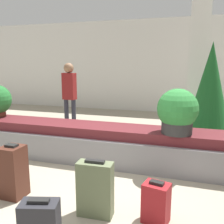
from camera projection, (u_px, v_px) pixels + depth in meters
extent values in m
plane|color=#9E937F|center=(76.00, 206.00, 3.02)|extent=(18.00, 18.00, 0.00)
cube|color=silver|center=(153.00, 66.00, 8.69)|extent=(18.00, 0.06, 3.20)
cube|color=gray|center=(112.00, 149.00, 4.36)|extent=(7.36, 0.78, 0.47)
cube|color=#5B1E23|center=(112.00, 131.00, 4.30)|extent=(7.06, 0.62, 0.17)
cube|color=silver|center=(198.00, 67.00, 6.18)|extent=(0.45, 0.45, 3.20)
cube|color=#5B6647|center=(95.00, 189.00, 2.79)|extent=(0.41, 0.20, 0.63)
cube|color=black|center=(95.00, 161.00, 2.72)|extent=(0.22, 0.07, 0.03)
cube|color=black|center=(39.00, 201.00, 2.12)|extent=(0.19, 0.11, 0.03)
cube|color=#472319|center=(14.00, 172.00, 3.18)|extent=(0.27, 0.28, 0.68)
cube|color=black|center=(12.00, 145.00, 3.12)|extent=(0.15, 0.10, 0.03)
cube|color=maroon|center=(156.00, 203.00, 2.68)|extent=(0.31, 0.26, 0.44)
cube|color=black|center=(157.00, 183.00, 2.64)|extent=(0.16, 0.10, 0.03)
cylinder|color=#2D2D2D|center=(177.00, 127.00, 3.83)|extent=(0.47, 0.47, 0.21)
sphere|color=#2D7F38|center=(178.00, 109.00, 3.78)|extent=(0.62, 0.62, 0.62)
cylinder|color=#282833|center=(67.00, 115.00, 6.31)|extent=(0.11, 0.11, 0.82)
cylinder|color=#282833|center=(74.00, 116.00, 6.25)|extent=(0.11, 0.11, 0.82)
cube|color=maroon|center=(69.00, 86.00, 6.14)|extent=(0.34, 0.21, 0.65)
sphere|color=#936B4C|center=(69.00, 68.00, 6.05)|extent=(0.24, 0.24, 0.24)
cylinder|color=#4C331E|center=(206.00, 143.00, 5.13)|extent=(0.16, 0.16, 0.18)
cone|color=#195623|center=(210.00, 92.00, 4.93)|extent=(0.94, 0.94, 1.94)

